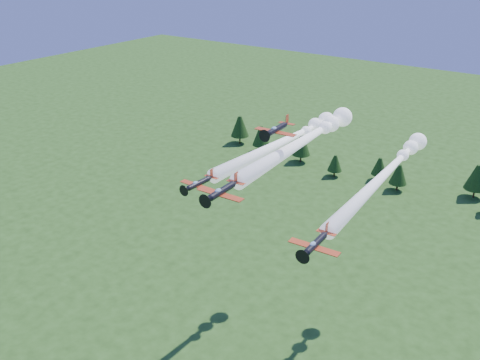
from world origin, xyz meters
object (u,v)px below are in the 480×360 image
Objects in this scene: plane_lead at (307,139)px; plane_right at (387,172)px; plane_left at (287,140)px; plane_slot at (276,129)px.

plane_right is (10.35, 12.76, -8.09)m from plane_lead.
plane_lead is at bearing -44.29° from plane_left.
plane_slot reaches higher than plane_lead.
plane_lead is 9.03m from plane_slot.
plane_slot is (9.04, -19.18, 9.39)m from plane_left.
plane_lead is 5.84× the size of plane_slot.
plane_slot is at bearing -121.31° from plane_right.
plane_lead is at bearing 79.09° from plane_slot.
plane_right is at bearing 49.58° from plane_lead.
plane_lead is at bearing -131.31° from plane_right.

